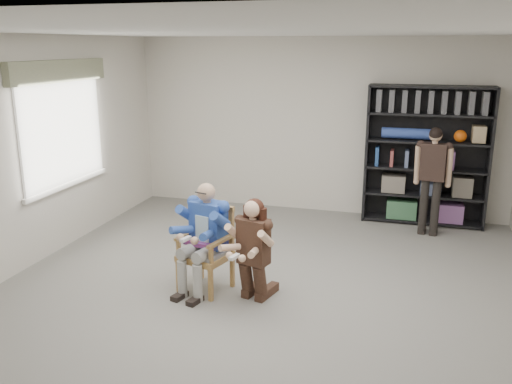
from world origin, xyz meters
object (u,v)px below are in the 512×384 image
(kneeling_woman, at_px, (252,251))
(bookshelf, at_px, (426,156))
(armchair, at_px, (205,250))
(standing_man, at_px, (432,182))
(seated_man, at_px, (205,237))

(kneeling_woman, relative_size, bookshelf, 0.54)
(kneeling_woman, bearing_deg, bookshelf, 76.66)
(armchair, relative_size, standing_man, 0.61)
(kneeling_woman, relative_size, standing_man, 0.72)
(armchair, bearing_deg, standing_man, 61.94)
(kneeling_woman, distance_m, standing_man, 3.30)
(bookshelf, relative_size, standing_man, 1.33)
(bookshelf, distance_m, standing_man, 0.62)
(seated_man, relative_size, kneeling_woman, 1.09)
(standing_man, bearing_deg, kneeling_woman, -115.37)
(standing_man, bearing_deg, bookshelf, 107.73)
(bookshelf, bearing_deg, seated_man, -126.77)
(standing_man, bearing_deg, seated_man, -124.19)
(armchair, distance_m, bookshelf, 3.97)
(bookshelf, height_order, standing_man, bookshelf)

